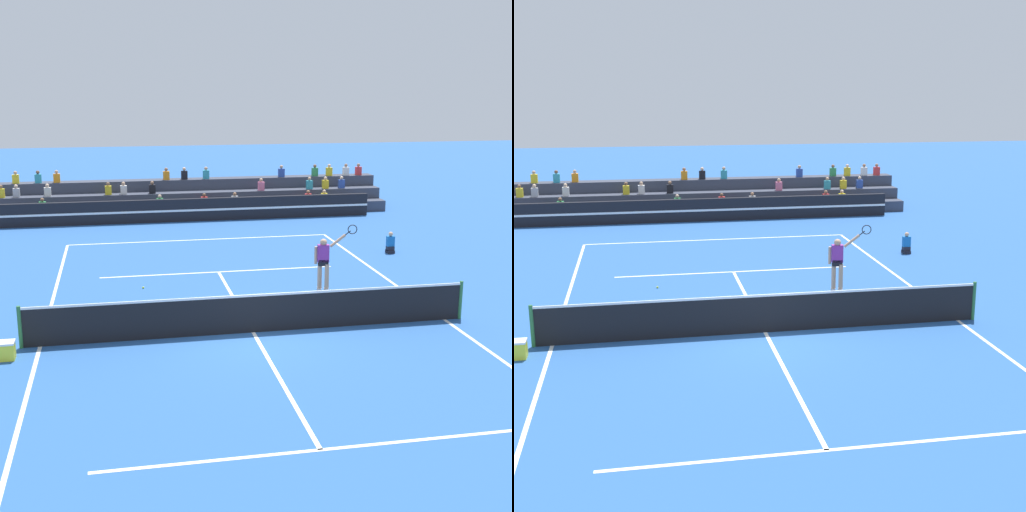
{
  "view_description": "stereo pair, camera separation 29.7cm",
  "coord_description": "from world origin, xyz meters",
  "views": [
    {
      "loc": [
        -3.43,
        -17.71,
        6.46
      ],
      "look_at": [
        0.88,
        4.07,
        1.1
      ],
      "focal_mm": 50.0,
      "sensor_mm": 36.0,
      "label": 1
    },
    {
      "loc": [
        -3.14,
        -17.77,
        6.46
      ],
      "look_at": [
        0.88,
        4.07,
        1.1
      ],
      "focal_mm": 50.0,
      "sensor_mm": 36.0,
      "label": 2
    }
  ],
  "objects": [
    {
      "name": "equipment_cooler",
      "position": [
        -6.25,
        -0.73,
        0.23
      ],
      "size": [
        0.5,
        0.38,
        0.45
      ],
      "color": "yellow",
      "rests_on": "ground"
    },
    {
      "name": "ground_plane",
      "position": [
        0.0,
        0.0,
        0.0
      ],
      "size": [
        120.0,
        120.0,
        0.0
      ],
      "primitive_type": "plane",
      "color": "#285699"
    },
    {
      "name": "tennis_net",
      "position": [
        0.0,
        0.0,
        0.54
      ],
      "size": [
        12.0,
        0.1,
        1.1
      ],
      "color": "#2D6B38",
      "rests_on": "ground"
    },
    {
      "name": "bleacher_stand",
      "position": [
        0.01,
        18.77,
        0.65
      ],
      "size": [
        20.7,
        2.85,
        2.28
      ],
      "color": "#383D4C",
      "rests_on": "ground"
    },
    {
      "name": "tennis_player",
      "position": [
        2.97,
        3.44,
        0.98
      ],
      "size": [
        1.4,
        0.39,
        2.22
      ],
      "color": "tan",
      "rests_on": "ground"
    },
    {
      "name": "ball_kid_courtside",
      "position": [
        7.05,
        8.03,
        0.33
      ],
      "size": [
        0.3,
        0.36,
        0.84
      ],
      "color": "black",
      "rests_on": "ground"
    },
    {
      "name": "sponsor_banner_wall",
      "position": [
        0.0,
        16.24,
        0.55
      ],
      "size": [
        18.0,
        0.26,
        1.1
      ],
      "color": "black",
      "rests_on": "ground"
    },
    {
      "name": "court_lines",
      "position": [
        0.0,
        0.0,
        0.0
      ],
      "size": [
        11.1,
        23.9,
        0.01
      ],
      "color": "white",
      "rests_on": "ground"
    },
    {
      "name": "tennis_ball",
      "position": [
        -2.71,
        4.82,
        0.03
      ],
      "size": [
        0.07,
        0.07,
        0.07
      ],
      "primitive_type": "sphere",
      "color": "#C6DB33",
      "rests_on": "ground"
    }
  ]
}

